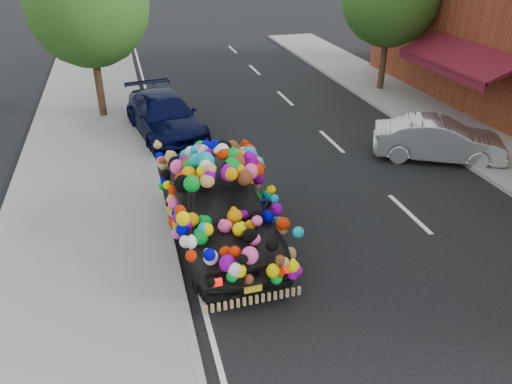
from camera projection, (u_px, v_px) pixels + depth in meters
ground at (272, 234)px, 11.70m from camera, size 100.00×100.00×0.00m
sidewalk at (80, 260)px, 10.68m from camera, size 4.00×60.00×0.12m
kerb at (172, 246)px, 11.13m from camera, size 0.15×60.00×0.13m
footpath_far at (488, 148)px, 16.13m from camera, size 3.00×40.00×0.12m
lane_markings at (409, 213)px, 12.53m from camera, size 6.00×50.00×0.01m
tree_near_sidewalk at (87, 5)px, 17.05m from camera, size 4.20×4.20×6.13m
plush_art_car at (220, 193)px, 10.95m from camera, size 2.53×5.26×2.35m
navy_sedan at (165, 116)px, 16.98m from camera, size 2.73×5.07×1.40m
silver_hatchback at (439, 140)px, 15.23m from camera, size 4.07×2.96×1.28m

